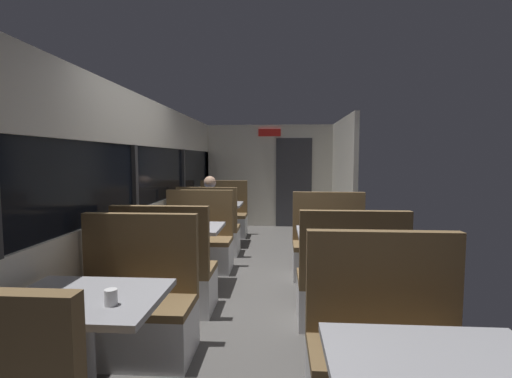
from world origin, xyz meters
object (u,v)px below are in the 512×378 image
object	(u,v)px
bench_mid_window_facing_end	(166,279)
dining_table_far_window	(217,209)
seated_passenger	(210,220)
bench_near_window_facing_entry	(134,314)
bench_far_window_facing_entry	(223,220)
dining_table_mid_window	(184,235)
bench_rear_aisle_facing_entry	(329,252)
coffee_cup_primary	(111,297)
bench_mid_window_facing_entry	(198,246)
dining_table_rear_aisle	(338,241)
bench_rear_aisle_facing_end	(350,291)
bench_far_window_facing_end	(209,234)
dining_table_near_window	(85,313)
bench_front_aisle_facing_entry	(388,365)

from	to	relation	value
bench_mid_window_facing_end	dining_table_far_window	bearing A→B (deg)	90.00
bench_mid_window_facing_end	seated_passenger	distance (m)	2.30
bench_near_window_facing_entry	bench_far_window_facing_entry	bearing A→B (deg)	90.00
dining_table_mid_window	dining_table_far_window	xyz separation A→B (m)	(0.00, 2.22, 0.00)
bench_rear_aisle_facing_entry	coffee_cup_primary	distance (m)	3.27
bench_mid_window_facing_entry	seated_passenger	xyz separation A→B (m)	(0.00, 0.89, 0.21)
dining_table_rear_aisle	bench_rear_aisle_facing_end	xyz separation A→B (m)	(0.00, -0.70, -0.31)
bench_far_window_facing_entry	bench_rear_aisle_facing_entry	bearing A→B (deg)	-53.49
bench_far_window_facing_entry	seated_passenger	size ratio (longest dim) A/B	0.87
bench_mid_window_facing_end	bench_far_window_facing_entry	world-z (taller)	same
bench_mid_window_facing_end	coffee_cup_primary	xyz separation A→B (m)	(0.22, -1.63, 0.46)
bench_far_window_facing_entry	bench_far_window_facing_end	bearing A→B (deg)	-90.00
bench_far_window_facing_end	bench_rear_aisle_facing_entry	distance (m)	2.06
dining_table_near_window	dining_table_mid_window	bearing A→B (deg)	90.00
bench_near_window_facing_entry	bench_far_window_facing_end	distance (m)	3.04
bench_near_window_facing_entry	bench_mid_window_facing_entry	distance (m)	2.22
bench_far_window_facing_entry	bench_rear_aisle_facing_end	world-z (taller)	same
bench_front_aisle_facing_entry	bench_near_window_facing_entry	bearing A→B (deg)	161.47
dining_table_mid_window	bench_mid_window_facing_end	xyz separation A→B (m)	(0.00, -0.70, -0.31)
bench_mid_window_facing_entry	bench_front_aisle_facing_entry	size ratio (longest dim) A/B	1.00
dining_table_mid_window	bench_mid_window_facing_end	bearing A→B (deg)	-90.00
dining_table_rear_aisle	coffee_cup_primary	size ratio (longest dim) A/B	10.00
bench_mid_window_facing_end	seated_passenger	xyz separation A→B (m)	(0.00, 2.29, 0.21)
dining_table_mid_window	bench_front_aisle_facing_entry	distance (m)	2.79
bench_rear_aisle_facing_end	coffee_cup_primary	xyz separation A→B (m)	(-1.57, -1.43, 0.46)
dining_table_mid_window	bench_mid_window_facing_entry	world-z (taller)	bench_mid_window_facing_entry
bench_near_window_facing_entry	bench_rear_aisle_facing_entry	xyz separation A→B (m)	(1.79, 2.02, 0.00)
bench_mid_window_facing_entry	bench_rear_aisle_facing_end	size ratio (longest dim) A/B	1.00
dining_table_rear_aisle	bench_far_window_facing_end	bearing A→B (deg)	136.17
dining_table_mid_window	seated_passenger	world-z (taller)	seated_passenger
bench_rear_aisle_facing_end	bench_rear_aisle_facing_entry	bearing A→B (deg)	90.00
bench_far_window_facing_end	seated_passenger	size ratio (longest dim) A/B	0.87
seated_passenger	dining_table_near_window	bearing A→B (deg)	-90.00
bench_near_window_facing_entry	dining_table_far_window	distance (m)	3.75
bench_front_aisle_facing_entry	dining_table_rear_aisle	bearing A→B (deg)	90.00
coffee_cup_primary	seated_passenger	bearing A→B (deg)	93.19
bench_mid_window_facing_entry	bench_mid_window_facing_end	bearing A→B (deg)	-90.00
dining_table_near_window	dining_table_rear_aisle	world-z (taller)	same
bench_rear_aisle_facing_entry	bench_rear_aisle_facing_end	bearing A→B (deg)	-90.00
bench_near_window_facing_entry	bench_mid_window_facing_end	bearing A→B (deg)	90.00
dining_table_near_window	bench_mid_window_facing_entry	size ratio (longest dim) A/B	0.82
bench_far_window_facing_end	bench_far_window_facing_entry	xyz separation A→B (m)	(0.00, 1.40, 0.00)
bench_near_window_facing_entry	dining_table_rear_aisle	xyz separation A→B (m)	(1.79, 1.32, 0.31)
bench_far_window_facing_end	dining_table_rear_aisle	distance (m)	2.50
bench_mid_window_facing_entry	coffee_cup_primary	size ratio (longest dim) A/B	12.22
seated_passenger	coffee_cup_primary	world-z (taller)	seated_passenger
coffee_cup_primary	dining_table_rear_aisle	bearing A→B (deg)	53.63
bench_mid_window_facing_entry	seated_passenger	world-z (taller)	seated_passenger
bench_far_window_facing_end	bench_rear_aisle_facing_entry	xyz separation A→B (m)	(1.79, -1.02, 0.00)
bench_rear_aisle_facing_end	bench_far_window_facing_entry	bearing A→B (deg)	115.13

